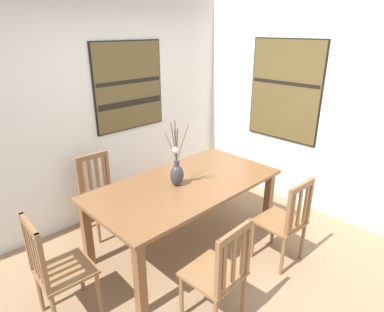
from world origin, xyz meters
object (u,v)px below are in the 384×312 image
Objects in this scene: centerpiece_vase at (177,172)px; painting_on_side_wall at (285,91)px; chair_1 at (56,268)px; dining_table at (185,191)px; chair_0 at (285,221)px; chair_3 at (100,192)px; painting_on_back_wall at (129,86)px; chair_2 at (219,273)px.

painting_on_side_wall is at bearing -1.88° from centerpiece_vase.
dining_table is at bearing 0.11° from chair_1.
chair_0 is 1.81m from painting_on_side_wall.
chair_3 is 0.85× the size of painting_on_back_wall.
painting_on_back_wall is (-0.31, 2.13, 1.11)m from chair_0.
chair_0 is 0.97× the size of chair_1.
centerpiece_vase is 0.65× the size of painting_on_back_wall.
chair_0 reaches higher than chair_3.
dining_table is at bearing 60.94° from chair_2.
chair_2 is 1.02× the size of chair_3.
painting_on_side_wall is at bearing 34.77° from chair_0.
painting_on_back_wall reaches higher than chair_2.
painting_on_back_wall is (0.31, 1.22, 0.68)m from centerpiece_vase.
painting_on_side_wall reaches higher than chair_1.
dining_table is at bearing -12.50° from centerpiece_vase.
chair_3 is (-0.39, 0.91, -0.43)m from centerpiece_vase.
chair_0 is at bearing -61.12° from chair_3.
painting_on_back_wall is at bearing 71.39° from chair_2.
painting_on_back_wall is (0.21, 1.24, 0.92)m from dining_table.
painting_on_back_wall is at bearing 80.19° from dining_table.
centerpiece_vase is 0.77× the size of chair_3.
dining_table is 1.06m from chair_3.
painting_on_side_wall is (1.84, -0.06, 0.60)m from centerpiece_vase.
dining_table is at bearing 120.23° from chair_0.
chair_2 is 0.73× the size of painting_on_side_wall.
chair_3 is 2.64m from painting_on_side_wall.
chair_0 is at bearing -59.77° from dining_table.
painting_on_back_wall is at bearing 98.18° from chair_0.
dining_table is 2.15× the size of chair_0.
painting_on_side_wall is (2.23, -0.97, 1.03)m from chair_3.
chair_0 is (0.61, -0.91, -0.43)m from centerpiece_vase.
chair_3 is at bearing -156.26° from painting_on_back_wall.
chair_3 is at bearing 45.21° from chair_1.
chair_1 is at bearing 179.34° from painting_on_side_wall.
painting_on_side_wall is (2.26, 0.89, 1.03)m from chair_2.
chair_0 is at bearing -24.74° from chair_1.
painting_on_side_wall reaches higher than painting_on_back_wall.
centerpiece_vase is 1.94m from painting_on_side_wall.
chair_2 is at bearing -45.86° from chair_1.
painting_on_back_wall is (1.62, 1.24, 1.09)m from chair_1.
dining_table is at bearing -99.81° from painting_on_back_wall.
centerpiece_vase is at bearing 66.11° from chair_2.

